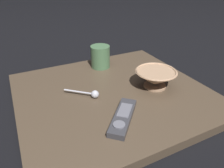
{
  "coord_description": "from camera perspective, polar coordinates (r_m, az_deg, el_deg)",
  "views": [
    {
      "loc": [
        -0.59,
        0.3,
        0.43
      ],
      "look_at": [
        0.02,
        -0.0,
        0.05
      ],
      "focal_mm": 33.64,
      "sensor_mm": 36.0,
      "label": 1
    }
  ],
  "objects": [
    {
      "name": "ground_plane",
      "position": [
        0.79,
        0.19,
        -3.85
      ],
      "size": [
        6.0,
        6.0,
        0.0
      ],
      "primitive_type": "plane",
      "color": "black"
    },
    {
      "name": "coffee_mug",
      "position": [
        0.94,
        -3.19,
        7.42
      ],
      "size": [
        0.08,
        0.08,
        0.1
      ],
      "color": "#4C724C",
      "rests_on": "table"
    },
    {
      "name": "table",
      "position": [
        0.78,
        0.2,
        -2.88
      ],
      "size": [
        0.62,
        0.67,
        0.03
      ],
      "color": "#4C3D2D",
      "rests_on": "ground"
    },
    {
      "name": "cereal_bowl",
      "position": [
        0.79,
        11.75,
        1.69
      ],
      "size": [
        0.15,
        0.15,
        0.07
      ],
      "color": "tan",
      "rests_on": "table"
    },
    {
      "name": "tv_remote_near",
      "position": [
        0.63,
        3.0,
        -8.95
      ],
      "size": [
        0.16,
        0.15,
        0.02
      ],
      "color": "#38383D",
      "rests_on": "table"
    },
    {
      "name": "teaspoon",
      "position": [
        0.73,
        -5.38,
        -2.67
      ],
      "size": [
        0.09,
        0.1,
        0.03
      ],
      "color": "silver",
      "rests_on": "table"
    }
  ]
}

